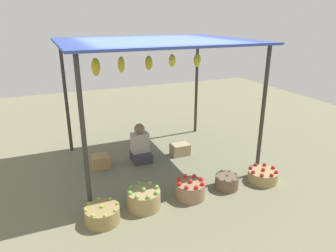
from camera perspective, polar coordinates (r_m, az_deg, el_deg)
name	(u,v)px	position (r m, az deg, el deg)	size (l,w,h in m)	color
ground_plane	(157,161)	(6.32, -2.13, -6.46)	(14.00, 14.00, 0.00)	#727256
market_stall_structure	(154,49)	(5.72, -2.52, 13.98)	(3.36, 2.77, 2.39)	#38332D
vendor_person	(140,147)	(6.25, -5.16, -3.80)	(0.36, 0.44, 0.78)	#3C3744
basket_limes	(102,214)	(4.64, -12.06, -15.74)	(0.50, 0.50, 0.27)	olive
basket_green_apples	(144,199)	(4.84, -4.49, -13.31)	(0.51, 0.51, 0.35)	#A08857
basket_red_tomatoes	(190,190)	(5.08, 4.15, -11.66)	(0.48, 0.48, 0.33)	#927154
basket_green_chilies	(227,182)	(5.42, 10.83, -10.13)	(0.40, 0.40, 0.27)	brown
basket_red_apples	(263,176)	(5.78, 17.13, -8.80)	(0.52, 0.52, 0.26)	#A08554
wooden_crate_near_vendor	(101,161)	(6.14, -12.38, -6.42)	(0.33, 0.29, 0.25)	#AB824E
wooden_crate_stacked_rear	(180,149)	(6.55, 2.25, -4.36)	(0.38, 0.26, 0.23)	tan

